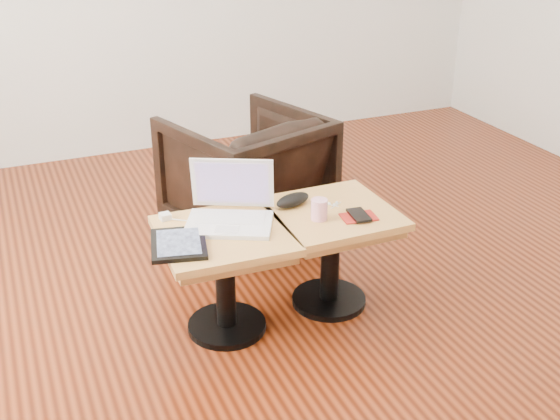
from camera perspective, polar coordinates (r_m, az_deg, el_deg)
name	(u,v)px	position (r m, az deg, el deg)	size (l,w,h in m)	color
side_table_left	(224,257)	(2.79, -4.54, -3.84)	(0.51, 0.51, 0.45)	black
side_table_right	(331,234)	(2.96, 4.17, -1.97)	(0.50, 0.50, 0.45)	black
laptop	(230,210)	(2.79, -4.07, -0.03)	(0.42, 0.40, 0.24)	white
tablet	(179,244)	(2.64, -8.24, -2.74)	(0.25, 0.29, 0.02)	black
charging_adapter	(165,216)	(2.86, -9.31, -0.51)	(0.04, 0.04, 0.03)	white
glasses_case	(293,200)	(2.93, 1.04, 0.82)	(0.17, 0.07, 0.05)	black
striped_cup	(319,209)	(2.81, 3.20, 0.05)	(0.07, 0.07, 0.09)	#E04A80
earbuds_tangle	(334,204)	(2.95, 4.37, 0.49)	(0.07, 0.05, 0.01)	white
phone_on_sleeve	(359,216)	(2.85, 6.43, -0.49)	(0.15, 0.13, 0.02)	maroon
armchair	(246,174)	(3.60, -2.77, 2.90)	(0.68, 0.70, 0.64)	black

